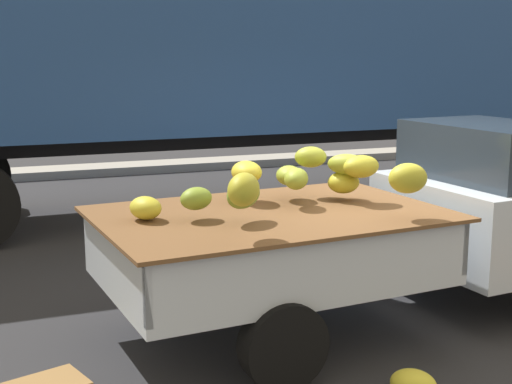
{
  "coord_description": "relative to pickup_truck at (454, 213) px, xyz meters",
  "views": [
    {
      "loc": [
        -3.38,
        -5.53,
        2.34
      ],
      "look_at": [
        -1.2,
        0.23,
        1.13
      ],
      "focal_mm": 49.98,
      "sensor_mm": 36.0,
      "label": 1
    }
  ],
  "objects": [
    {
      "name": "ground",
      "position": [
        -0.6,
        0.19,
        -0.88
      ],
      "size": [
        220.0,
        220.0,
        0.0
      ],
      "primitive_type": "plane",
      "color": "#28282B"
    },
    {
      "name": "pickup_truck",
      "position": [
        0.0,
        0.0,
        0.0
      ],
      "size": [
        4.97,
        2.2,
        1.7
      ],
      "rotation": [
        0.0,
        0.0,
        0.09
      ],
      "color": "silver",
      "rests_on": "ground"
    },
    {
      "name": "fallen_banana_bunch_near_tailgate",
      "position": [
        -3.61,
        -0.6,
        -0.79
      ],
      "size": [
        0.26,
        0.4,
        0.19
      ],
      "primitive_type": "ellipsoid",
      "rotation": [
        0.0,
        0.0,
        4.74
      ],
      "color": "yellow",
      "rests_on": "ground"
    },
    {
      "name": "semi_trailer",
      "position": [
        -0.68,
        4.87,
        1.66
      ],
      "size": [
        12.03,
        2.72,
        3.95
      ],
      "rotation": [
        0.0,
        0.0,
        0.01
      ],
      "color": "navy",
      "rests_on": "ground"
    },
    {
      "name": "curb_strip",
      "position": [
        -0.6,
        8.71,
        -0.8
      ],
      "size": [
        80.0,
        0.8,
        0.16
      ],
      "primitive_type": "cube",
      "color": "gray",
      "rests_on": "ground"
    }
  ]
}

